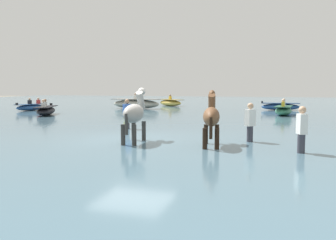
# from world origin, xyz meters

# --- Properties ---
(ground_plane) EXTENTS (120.00, 120.00, 0.00)m
(ground_plane) POSITION_xyz_m (0.00, 0.00, 0.00)
(ground_plane) COLOR #756B56
(water_surface) EXTENTS (90.00, 90.00, 0.36)m
(water_surface) POSITION_xyz_m (0.00, 10.00, 0.18)
(water_surface) COLOR #476675
(water_surface) RESTS_ON ground
(horse_lead_grey) EXTENTS (0.66, 1.95, 2.12)m
(horse_lead_grey) POSITION_xyz_m (0.28, -0.54, 1.25)
(horse_lead_grey) COLOR gray
(horse_lead_grey) RESTS_ON ground
(horse_trailing_bay) EXTENTS (0.73, 1.89, 2.04)m
(horse_trailing_bay) POSITION_xyz_m (2.75, -0.46, 1.21)
(horse_trailing_bay) COLOR brown
(horse_trailing_bay) RESTS_ON ground
(boat_mid_outer) EXTENTS (1.26, 2.73, 1.06)m
(boat_mid_outer) POSITION_xyz_m (4.91, 12.36, 0.67)
(boat_mid_outer) COLOR #337556
(boat_mid_outer) RESTS_ON water_surface
(boat_far_offshore) EXTENTS (3.10, 2.71, 1.10)m
(boat_far_offshore) POSITION_xyz_m (-5.24, 20.65, 0.68)
(boat_far_offshore) COLOR gold
(boat_far_offshore) RESTS_ON water_surface
(boat_distant_west) EXTENTS (2.11, 3.18, 1.03)m
(boat_distant_west) POSITION_xyz_m (-9.55, 7.93, 0.65)
(boat_distant_west) COLOR black
(boat_distant_west) RESTS_ON water_surface
(boat_near_port) EXTENTS (1.37, 2.61, 0.97)m
(boat_near_port) POSITION_xyz_m (-13.42, 11.21, 0.63)
(boat_near_port) COLOR #28518E
(boat_near_port) RESTS_ON water_surface
(boat_mid_channel) EXTENTS (2.94, 1.23, 0.70)m
(boat_mid_channel) POSITION_xyz_m (4.71, 17.44, 0.64)
(boat_mid_channel) COLOR #28518E
(boat_mid_channel) RESTS_ON water_surface
(boat_far_inshore) EXTENTS (4.14, 1.53, 1.28)m
(boat_far_inshore) POSITION_xyz_m (-6.70, 15.81, 0.77)
(boat_far_inshore) COLOR #B2AD9E
(boat_far_inshore) RESTS_ON water_surface
(person_wading_close) EXTENTS (0.35, 0.38, 1.63)m
(person_wading_close) POSITION_xyz_m (3.80, 0.74, 0.87)
(person_wading_close) COLOR #383842
(person_wading_close) RESTS_ON ground
(person_wading_mid) EXTENTS (0.29, 0.37, 1.63)m
(person_wading_mid) POSITION_xyz_m (5.28, -0.83, 0.87)
(person_wading_mid) COLOR #383842
(person_wading_mid) RESTS_ON ground
(person_onlooker_right) EXTENTS (0.36, 0.37, 1.63)m
(person_onlooker_right) POSITION_xyz_m (-1.49, 2.75, 0.87)
(person_onlooker_right) COLOR #383842
(person_onlooker_right) RESTS_ON ground
(channel_buoy) EXTENTS (0.36, 0.36, 0.83)m
(channel_buoy) POSITION_xyz_m (-3.11, 6.18, 0.55)
(channel_buoy) COLOR yellow
(channel_buoy) RESTS_ON water_surface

